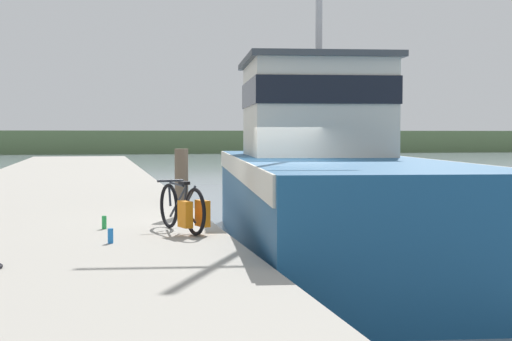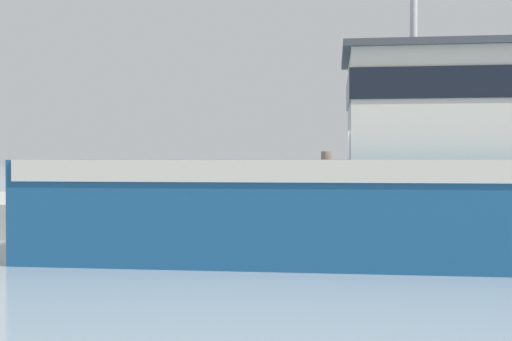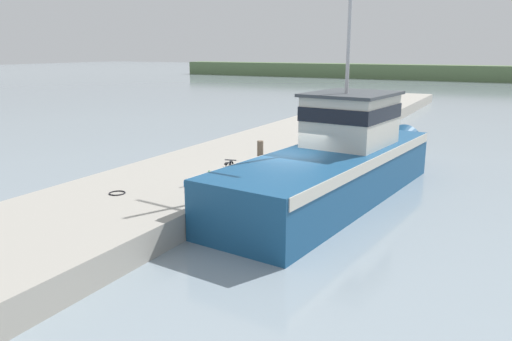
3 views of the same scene
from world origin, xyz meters
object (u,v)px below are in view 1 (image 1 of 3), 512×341
object	(u,v)px
water_bottle_on_curb	(110,236)
bicycle_touring	(185,209)
water_bottle_by_bike	(104,222)
boat_blue_far	(342,155)
boat_orange_near	(328,160)
mooring_post	(181,183)
fishing_boat_main	(321,179)

from	to	relation	value
water_bottle_on_curb	bicycle_touring	bearing A→B (deg)	39.52
water_bottle_by_bike	water_bottle_on_curb	xyz separation A→B (m)	(0.07, -1.69, -0.00)
boat_blue_far	boat_orange_near	world-z (taller)	boat_orange_near
mooring_post	water_bottle_on_curb	size ratio (longest dim) A/B	6.00
boat_orange_near	bicycle_touring	distance (m)	31.76
bicycle_touring	boat_blue_far	bearing A→B (deg)	53.14
boat_blue_far	mooring_post	bearing A→B (deg)	-90.06
fishing_boat_main	water_bottle_by_bike	world-z (taller)	fishing_boat_main
boat_blue_far	bicycle_touring	bearing A→B (deg)	-89.22
bicycle_touring	mooring_post	distance (m)	2.31
fishing_boat_main	mooring_post	size ratio (longest dim) A/B	12.03
boat_orange_near	water_bottle_on_curb	bearing A→B (deg)	-117.16
fishing_boat_main	bicycle_touring	xyz separation A→B (m)	(-3.14, -3.32, -0.23)
boat_orange_near	water_bottle_on_curb	xyz separation A→B (m)	(-12.41, -30.64, 0.07)
fishing_boat_main	mooring_post	xyz separation A→B (m)	(-2.95, -1.03, 0.03)
fishing_boat_main	bicycle_touring	world-z (taller)	fishing_boat_main
mooring_post	fishing_boat_main	bearing A→B (deg)	19.25
mooring_post	water_bottle_on_curb	xyz separation A→B (m)	(-1.34, -3.24, -0.52)
boat_blue_far	fishing_boat_main	bearing A→B (deg)	-86.81
bicycle_touring	water_bottle_on_curb	bearing A→B (deg)	-156.45
fishing_boat_main	water_bottle_on_curb	bearing A→B (deg)	-128.74
mooring_post	boat_orange_near	bearing A→B (deg)	67.99
fishing_boat_main	water_bottle_on_curb	world-z (taller)	fishing_boat_main
fishing_boat_main	water_bottle_by_bike	distance (m)	5.08
boat_orange_near	mooring_post	bearing A→B (deg)	-117.11
fishing_boat_main	bicycle_touring	size ratio (longest dim) A/B	8.64
fishing_boat_main	water_bottle_by_bike	bearing A→B (deg)	-142.96
fishing_boat_main	boat_orange_near	distance (m)	27.60
boat_orange_near	mooring_post	world-z (taller)	boat_orange_near
boat_orange_near	bicycle_touring	size ratio (longest dim) A/B	3.57
boat_orange_near	mooring_post	distance (m)	29.56
boat_orange_near	boat_blue_far	bearing A→B (deg)	63.75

